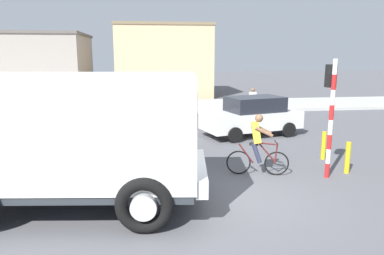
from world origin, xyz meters
name	(u,v)px	position (x,y,z in m)	size (l,w,h in m)	color
ground_plane	(232,198)	(0.00, 0.00, 0.00)	(120.00, 120.00, 0.00)	#56565B
sidewalk_far	(175,106)	(0.00, 14.77, 0.08)	(80.00, 5.00, 0.16)	#ADADA8
truck_foreground	(76,133)	(-3.47, -0.01, 1.67)	(5.67, 3.30, 2.90)	white
cyclist	(258,145)	(1.09, 1.53, 0.86)	(1.70, 0.58, 1.72)	black
traffic_light_pole	(331,102)	(2.92, 1.13, 2.07)	(0.24, 0.43, 3.20)	red
car_red_near	(252,116)	(2.42, 6.43, 0.82)	(4.30, 2.68, 1.60)	white
car_white_mid	(106,126)	(-3.33, 5.08, 0.82)	(4.17, 2.22, 1.60)	#234C9E
pedestrian_near_kerb	(252,103)	(3.51, 9.98, 0.85)	(0.34, 0.22, 1.62)	#2D334C
bollard_near	(348,158)	(3.66, 1.33, 0.45)	(0.14, 0.14, 0.90)	gold
bollard_far	(324,146)	(3.66, 2.73, 0.45)	(0.14, 0.14, 0.90)	gold
building_corner_left	(28,66)	(-10.58, 21.62, 2.41)	(8.80, 8.04, 4.80)	#9E9389
building_mid_block	(163,61)	(-0.35, 21.77, 2.76)	(7.31, 6.34, 5.52)	#D1B284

